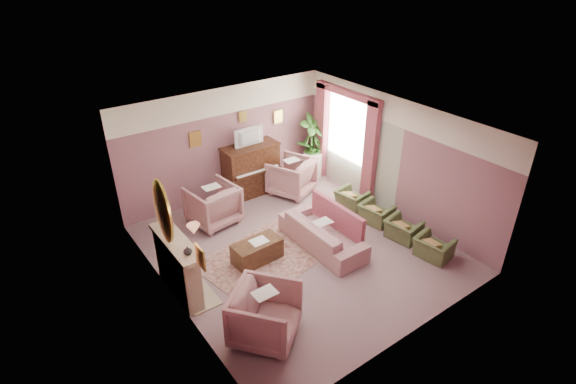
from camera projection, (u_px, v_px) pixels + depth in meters
floor at (298, 248)px, 9.59m from camera, size 5.50×6.00×0.01m
ceiling at (300, 125)px, 8.23m from camera, size 5.50×6.00×0.01m
wall_back at (226, 143)px, 11.04m from camera, size 5.50×0.02×2.80m
wall_front at (418, 269)px, 6.79m from camera, size 5.50×0.02×2.80m
wall_left at (168, 238)px, 7.51m from camera, size 0.02×6.00×2.80m
wall_right at (394, 157)px, 10.32m from camera, size 0.02×6.00×2.80m
picture_rail_band at (223, 101)px, 10.51m from camera, size 5.50×0.01×0.65m
stripe_panel at (354, 152)px, 11.39m from camera, size 0.01×3.00×2.15m
fireplace_surround at (178, 268)px, 8.14m from camera, size 0.30×1.40×1.10m
fireplace_inset at (184, 273)px, 8.27m from camera, size 0.18×0.72×0.68m
fire_ember at (187, 279)px, 8.38m from camera, size 0.06×0.54×0.10m
mantel_shelf at (176, 242)px, 7.88m from camera, size 0.40×1.55×0.07m
hearth at (191, 287)px, 8.51m from camera, size 0.55×1.50×0.02m
mirror_frame at (163, 211)px, 7.48m from camera, size 0.04×0.72×1.20m
mirror_glass at (164, 211)px, 7.49m from camera, size 0.01×0.60×1.06m
sconce_shade at (194, 229)px, 6.69m from camera, size 0.20×0.20×0.16m
piano at (251, 170)px, 11.43m from camera, size 1.40×0.60×1.30m
piano_keyshelf at (258, 173)px, 11.15m from camera, size 1.30×0.12×0.06m
piano_keys at (258, 171)px, 11.13m from camera, size 1.20×0.08×0.02m
piano_top at (250, 146)px, 11.11m from camera, size 1.45×0.65×0.04m
television at (251, 136)px, 10.94m from camera, size 0.80×0.12×0.48m
print_back_left at (195, 139)px, 10.45m from camera, size 0.30×0.03×0.38m
print_back_right at (278, 117)px, 11.62m from camera, size 0.26×0.03×0.34m
print_back_mid at (243, 117)px, 10.98m from camera, size 0.22×0.03×0.26m
print_left_wall at (200, 257)px, 6.52m from camera, size 0.03×0.28×0.36m
window_blind at (348, 126)px, 11.25m from camera, size 0.03×1.40×1.80m
curtain_left at (370, 154)px, 10.75m from camera, size 0.16×0.34×2.60m
curtain_right at (321, 131)px, 12.05m from camera, size 0.16×0.34×2.60m
pelmet at (348, 93)px, 10.79m from camera, size 0.16×2.20×0.16m
mantel_plant at (163, 220)px, 8.20m from camera, size 0.16×0.16×0.28m
mantel_vase at (188, 250)px, 7.48m from camera, size 0.16×0.16×0.16m
area_rug at (265, 258)px, 9.30m from camera, size 2.79×2.24×0.01m
coffee_table at (257, 251)px, 9.14m from camera, size 1.02×0.54×0.45m
table_paper at (259, 241)px, 9.05m from camera, size 0.35×0.28×0.01m
sofa at (322, 229)px, 9.48m from camera, size 0.71×2.12×0.85m
sofa_throw at (337, 216)px, 9.60m from camera, size 0.11×1.60×0.59m
floral_armchair_left at (213, 203)px, 10.26m from camera, size 1.00×1.00×1.05m
floral_armchair_right at (291, 175)px, 11.49m from camera, size 1.00×1.00×1.05m
floral_armchair_front at (265, 312)px, 7.21m from camera, size 1.00×1.00×1.05m
olive_chair_a at (434, 245)px, 9.19m from camera, size 0.50×0.71×0.62m
olive_chair_b at (403, 227)px, 9.77m from camera, size 0.50×0.71×0.62m
olive_chair_c at (376, 211)px, 10.35m from camera, size 0.50×0.71×0.62m
olive_chair_d at (352, 197)px, 10.93m from camera, size 0.50×0.71×0.62m
side_table at (313, 164)px, 12.43m from camera, size 0.52×0.52×0.70m
side_plant_big at (313, 147)px, 12.18m from camera, size 0.30×0.30×0.34m
side_plant_small at (319, 148)px, 12.19m from camera, size 0.16×0.16×0.28m
palm_pot at (311, 170)px, 12.55m from camera, size 0.34×0.34×0.34m
palm_plant at (312, 140)px, 12.12m from camera, size 0.76×0.76×1.44m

